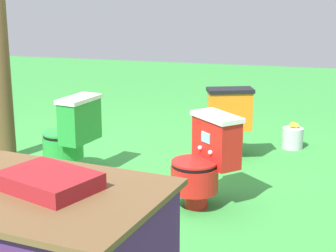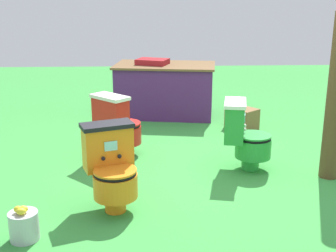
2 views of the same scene
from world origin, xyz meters
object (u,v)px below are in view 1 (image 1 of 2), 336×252
toilet_green (71,134)px  lemon_bucket (293,137)px  toilet_red (204,161)px  toilet_orange (227,122)px  wooden_post (2,78)px

toilet_green → lemon_bucket: (-1.92, -1.32, -0.25)m
toilet_red → toilet_green: bearing=26.9°
toilet_red → toilet_green: same height
toilet_red → toilet_orange: size_ratio=1.00×
toilet_green → lemon_bucket: size_ratio=2.63×
toilet_orange → wooden_post: (2.11, 0.58, 0.44)m
toilet_orange → wooden_post: size_ratio=0.45×
toilet_green → toilet_orange: bearing=-46.0°
lemon_bucket → toilet_red: bearing=70.9°
toilet_green → lemon_bucket: bearing=-43.9°
toilet_red → lemon_bucket: 1.86m
wooden_post → toilet_green: bearing=163.4°
toilet_orange → lemon_bucket: toilet_orange is taller
toilet_red → wooden_post: (2.13, -0.67, 0.44)m
lemon_bucket → wooden_post: bearing=21.5°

